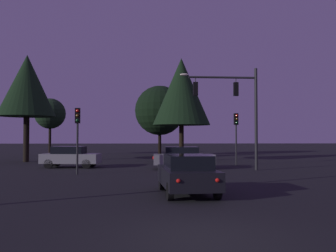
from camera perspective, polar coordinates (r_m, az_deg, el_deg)
ground_plane at (r=32.45m, az=-0.26°, el=-5.62°), size 168.00×168.00×0.00m
traffic_signal_mast_arm at (r=24.19m, az=10.63°, el=3.87°), size 5.18×0.51×6.77m
traffic_light_corner_left at (r=28.48m, az=10.77°, el=-0.35°), size 0.34×0.38×4.04m
traffic_light_corner_right at (r=21.72m, az=-14.16°, el=-0.17°), size 0.33×0.37×3.90m
car_nearside_lane at (r=13.98m, az=3.09°, el=-7.54°), size 2.25×4.14×1.52m
car_crossing_left at (r=26.78m, az=-15.21°, el=-4.69°), size 4.25×2.07×1.52m
car_crossing_right at (r=24.82m, az=2.43°, el=-4.99°), size 4.24×1.78×1.52m
tree_behind_sign at (r=34.38m, az=-21.48°, el=5.95°), size 5.01×5.01×9.50m
tree_left_far at (r=45.72m, az=-18.20°, el=1.86°), size 3.69×3.69×6.86m
tree_center_horizon at (r=32.67m, az=2.14°, el=5.46°), size 5.20×5.20×9.35m
tree_right_cluster at (r=42.56m, az=-1.32°, el=2.47°), size 5.86×5.86×8.25m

